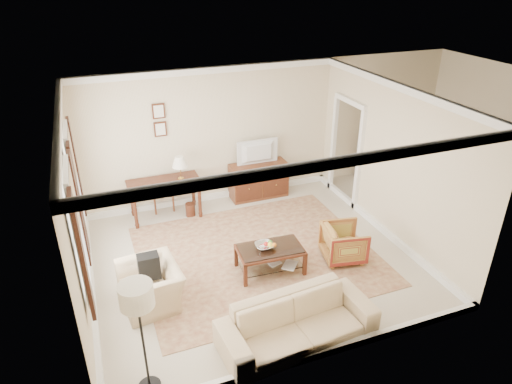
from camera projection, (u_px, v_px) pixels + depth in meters
room_shell at (251, 126)px, 7.03m from camera, size 5.51×5.01×2.91m
annex_bedroom at (419, 178)px, 10.37m from camera, size 3.00×2.70×2.90m
window_front at (78, 232)px, 6.01m from camera, size 0.12×1.56×1.80m
window_rear at (75, 183)px, 7.35m from camera, size 0.12×1.56×1.80m
doorway at (346, 153)px, 9.77m from camera, size 0.10×1.12×2.25m
rug at (257, 255)px, 8.24m from camera, size 4.13×3.55×0.01m
writing_desk at (164, 187)px, 9.19m from camera, size 1.45×0.72×0.79m
desk_chair at (161, 187)px, 9.55m from camera, size 0.54×0.54×1.05m
desk_lamp at (180, 168)px, 9.13m from camera, size 0.32×0.32×0.50m
framed_prints at (159, 120)px, 9.01m from camera, size 0.25×0.04×0.68m
sideboard at (259, 180)px, 10.14m from camera, size 1.27×0.49×0.78m
tv at (259, 145)px, 9.75m from camera, size 0.88×0.51×0.12m
coffee_table at (270, 253)px, 7.67m from camera, size 1.13×0.71×0.47m
fruit_bowl at (264, 245)px, 7.59m from camera, size 0.42×0.42×0.10m
book_a at (267, 263)px, 7.71m from camera, size 0.28×0.10×0.38m
book_b at (284, 264)px, 7.70m from camera, size 0.22×0.21×0.38m
striped_armchair at (344, 241)px, 7.99m from camera, size 0.77×0.81×0.71m
club_armchair at (150, 280)px, 6.91m from camera, size 0.74×1.04×0.86m
backpack at (149, 263)px, 6.87m from camera, size 0.34×0.38×0.40m
sofa at (298, 316)px, 6.20m from camera, size 2.23×0.82×0.85m
floor_lamp at (137, 304)px, 5.08m from camera, size 0.39×0.39×1.59m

